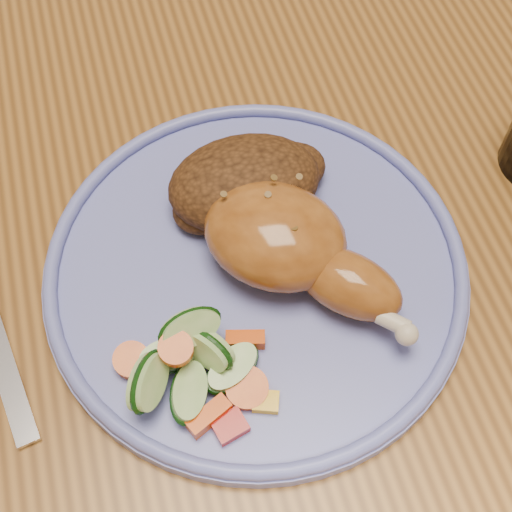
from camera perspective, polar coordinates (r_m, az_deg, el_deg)
name	(u,v)px	position (r m, az deg, el deg)	size (l,w,h in m)	color
ground	(250,445)	(1.24, -0.45, -14.91)	(4.00, 4.00, 0.00)	brown
dining_table	(245,233)	(0.62, -0.88, 1.85)	(0.90, 1.40, 0.75)	#8F5C26
plate	(256,271)	(0.50, 0.00, -1.23)	(0.29, 0.29, 0.01)	#666FC4
plate_rim	(256,263)	(0.49, 0.00, -0.59)	(0.29, 0.29, 0.01)	#666FC4
chicken_leg	(293,247)	(0.47, 2.94, 0.72)	(0.14, 0.16, 0.05)	#A35D22
rice_pilaf	(247,183)	(0.51, -0.71, 5.85)	(0.12, 0.08, 0.05)	#4B2A12
vegetable_pile	(192,366)	(0.45, -5.10, -8.72)	(0.10, 0.09, 0.05)	#A50A05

